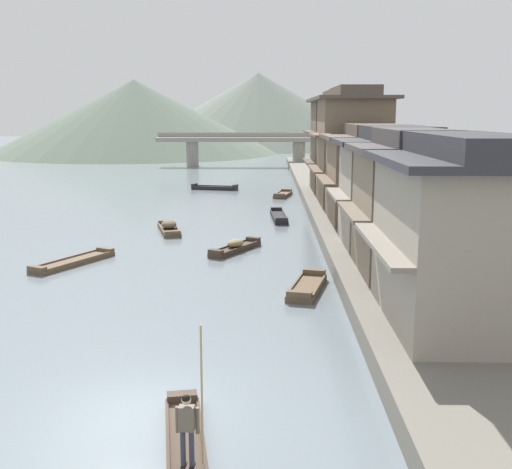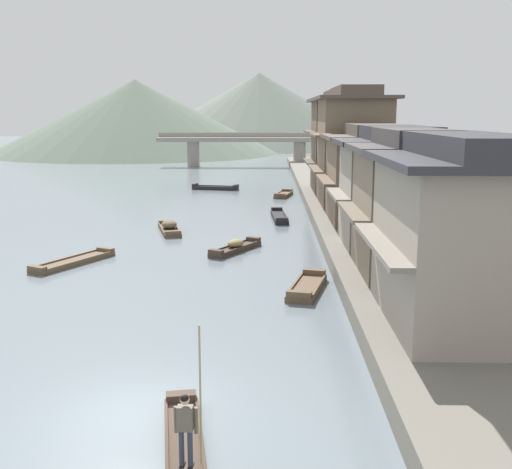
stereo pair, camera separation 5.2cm
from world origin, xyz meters
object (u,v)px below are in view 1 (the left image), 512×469
Objects in this scene: boat_moored_far at (279,217)px; stone_bridge at (246,144)px; house_waterfront_second at (411,203)px; boat_midriver_drifting at (74,262)px; boat_upstream_distant at (283,195)px; house_waterfront_nearest at (465,232)px; boatman_person at (188,422)px; boat_moored_nearest at (235,247)px; house_waterfront_tall at (396,187)px; boat_moored_third at (215,188)px; house_waterfront_narrow at (373,174)px; house_waterfront_end at (344,142)px; house_waterfront_far at (352,147)px; boat_foreground_poled at (186,454)px; boat_midriver_upstream at (169,228)px; boat_moored_second at (307,287)px.

stone_bridge reaches higher than boat_moored_far.
boat_midriver_drifting is at bearing 165.18° from house_waterfront_second.
boat_upstream_distant is at bearing 87.27° from boat_moored_far.
boat_midriver_drifting is 0.63× the size of house_waterfront_nearest.
boatman_person is at bearing -94.23° from boat_moored_far.
house_waterfront_tall reaches higher than boat_moored_nearest.
house_waterfront_narrow reaches higher than boat_moored_third.
house_waterfront_end is at bearing 55.97° from boat_midriver_drifting.
house_waterfront_second is 0.73× the size of house_waterfront_far.
boat_moored_third is (-3.56, 50.11, 0.04)m from boat_foreground_poled.
house_waterfront_end is at bearing -74.60° from stone_bridge.
boat_midriver_drifting is (-4.58, -31.94, -0.05)m from boat_moored_third.
house_waterfront_nearest reaches higher than boat_midriver_drifting.
house_waterfront_tall is at bearing 66.68° from boat_foreground_poled.
boat_moored_far is at bearing 106.24° from house_waterfront_second.
house_waterfront_nearest is 35.71m from house_waterfront_end.
boat_moored_far is 0.82× the size of house_waterfront_second.
house_waterfront_far is at bearing -63.39° from boat_upstream_distant.
house_waterfront_end is at bearing 61.13° from boat_moored_far.
house_waterfront_second is 21.21m from house_waterfront_far.
stone_bridge is (3.21, 52.03, 2.93)m from boat_midriver_upstream.
house_waterfront_nearest is at bearing -82.63° from boat_upstream_distant.
boat_foreground_poled is 79.19m from stone_bridge.
boat_upstream_distant is at bearing 85.87° from boat_foreground_poled.
boat_midriver_upstream is 0.57× the size of house_waterfront_nearest.
house_waterfront_narrow is (5.89, -5.03, 3.64)m from boat_moored_far.
house_waterfront_far is (16.39, 16.91, 4.97)m from boat_midriver_drifting.
house_waterfront_far is 0.33× the size of stone_bridge.
house_waterfront_far is at bearing 89.80° from house_waterfront_nearest.
boat_upstream_distant is 12.20m from house_waterfront_far.
house_waterfront_second is at bearing 62.46° from boatman_person.
boat_foreground_poled is at bearing -101.29° from house_waterfront_end.
boatman_person is 0.76× the size of boat_upstream_distant.
house_waterfront_nearest reaches higher than boat_midriver_upstream.
boat_moored_third reaches higher than boat_foreground_poled.
house_waterfront_narrow is at bearing -62.25° from boat_moored_third.
boat_moored_third is 44.61m from house_waterfront_nearest.
boat_moored_second is at bearing -65.77° from boat_moored_nearest.
boat_upstream_distant is (-0.27, 31.58, -0.01)m from boat_moored_second.
boatman_person is 16.96m from house_waterfront_second.
boat_foreground_poled is 0.62× the size of house_waterfront_end.
house_waterfront_second and house_waterfront_narrow have the same top height.
boat_foreground_poled is 1.35× the size of boat_upstream_distant.
house_waterfront_second reaches higher than boat_midriver_drifting.
house_waterfront_narrow reaches higher than boatman_person.
boat_midriver_upstream is at bearing -148.14° from house_waterfront_far.
boat_moored_third is at bearing 94.06° from boat_foreground_poled.
boat_moored_far is 1.17× the size of boat_midriver_upstream.
house_waterfront_second is at bearing 60.25° from boat_foreground_poled.
boat_upstream_distant is 26.13m from house_waterfront_tall.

